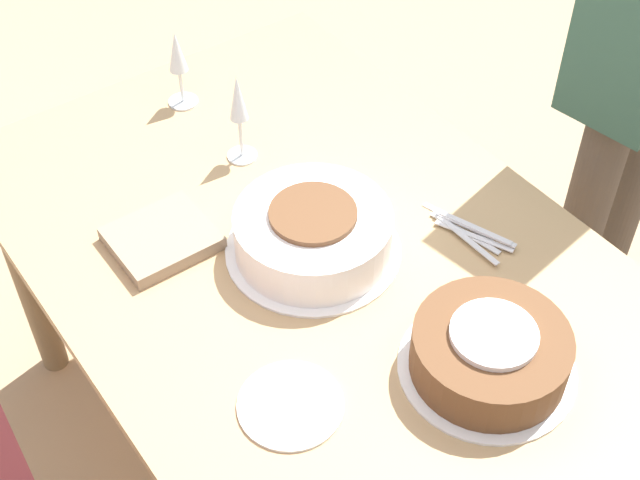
{
  "coord_description": "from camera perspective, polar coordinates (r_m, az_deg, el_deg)",
  "views": [
    {
      "loc": [
        -0.98,
        0.71,
        2.05
      ],
      "look_at": [
        0.0,
        0.0,
        0.81
      ],
      "focal_mm": 50.0,
      "sensor_mm": 36.0,
      "label": 1
    }
  ],
  "objects": [
    {
      "name": "cake_front_chocolate",
      "position": [
        1.58,
        10.82,
        -7.09
      ],
      "size": [
        0.32,
        0.32,
        0.1
      ],
      "color": "white",
      "rests_on": "dining_table"
    },
    {
      "name": "fork_pile",
      "position": [
        1.83,
        9.53,
        0.56
      ],
      "size": [
        0.23,
        0.09,
        0.02
      ],
      "color": "silver",
      "rests_on": "dining_table"
    },
    {
      "name": "dining_table",
      "position": [
        1.85,
        -0.0,
        -3.39
      ],
      "size": [
        1.54,
        1.0,
        0.76
      ],
      "color": "tan",
      "rests_on": "ground_plane"
    },
    {
      "name": "ground_plane",
      "position": [
        2.38,
        -0.0,
        -13.84
      ],
      "size": [
        12.0,
        12.0,
        0.0
      ],
      "primitive_type": "plane",
      "color": "tan"
    },
    {
      "name": "dessert_plate_left",
      "position": [
        1.55,
        -1.9,
        -10.51
      ],
      "size": [
        0.18,
        0.18,
        0.01
      ],
      "color": "white",
      "rests_on": "dining_table"
    },
    {
      "name": "cake_center_white",
      "position": [
        1.75,
        -0.42,
        0.45
      ],
      "size": [
        0.35,
        0.35,
        0.11
      ],
      "color": "white",
      "rests_on": "dining_table"
    },
    {
      "name": "napkin_stack",
      "position": [
        1.81,
        -10.07,
        0.1
      ],
      "size": [
        0.17,
        0.2,
        0.03
      ],
      "color": "gray",
      "rests_on": "dining_table"
    },
    {
      "name": "wine_glass_near",
      "position": [
        1.91,
        -5.25,
        8.58
      ],
      "size": [
        0.07,
        0.07,
        0.22
      ],
      "color": "silver",
      "rests_on": "dining_table"
    },
    {
      "name": "wine_glass_far",
      "position": [
        2.1,
        -9.11,
        11.42
      ],
      "size": [
        0.07,
        0.07,
        0.19
      ],
      "color": "silver",
      "rests_on": "dining_table"
    }
  ]
}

